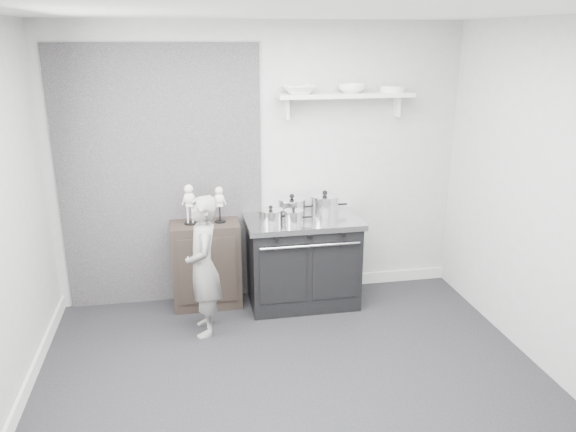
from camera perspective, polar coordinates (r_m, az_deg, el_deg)
The scene contains 15 objects.
ground at distance 4.41m, azimuth 0.91°, elevation -17.51°, with size 4.00×4.00×0.00m, color black.
room_shell at distance 3.84m, azimuth -0.72°, elevation 4.06°, with size 4.02×3.62×2.71m.
wall_shelf at distance 5.45m, azimuth 5.83°, elevation 12.01°, with size 1.30×0.26×0.24m.
stove at distance 5.53m, azimuth 1.48°, elevation -4.56°, with size 1.10×0.69×0.88m.
side_cabinet at distance 5.56m, azimuth -8.29°, elevation -4.87°, with size 0.65×0.38×0.85m, color black.
child at distance 4.97m, azimuth -8.59°, elevation -5.08°, with size 0.46×0.30×1.27m, color slate.
pot_front_left at distance 5.23m, azimuth -1.76°, elevation -0.01°, with size 0.32×0.23×0.17m.
pot_back_left at distance 5.46m, azimuth 0.40°, elevation 0.97°, with size 0.36×0.27×0.21m.
pot_back_right at distance 5.51m, azimuth 3.74°, elevation 1.19°, with size 0.37×0.28×0.24m.
pot_front_center at distance 5.20m, azimuth 0.58°, elevation -0.11°, with size 0.26×0.17×0.16m.
skeleton_full at distance 5.34m, azimuth -9.99°, elevation 1.47°, with size 0.12×0.08×0.44m, color beige, non-canonical shape.
skeleton_torso at distance 5.36m, azimuth -6.98°, elevation 1.43°, with size 0.11×0.07×0.40m, color beige, non-canonical shape.
bowl_large at distance 5.33m, azimuth 1.13°, elevation 12.73°, with size 0.32×0.32×0.08m, color white.
bowl_small at distance 5.45m, azimuth 6.49°, elevation 12.76°, with size 0.26×0.26×0.08m, color white.
plate_stack at distance 5.59m, azimuth 10.55°, elevation 12.58°, with size 0.25×0.25×0.06m, color silver.
Camera 1 is at (-0.73, -3.52, 2.55)m, focal length 35.00 mm.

